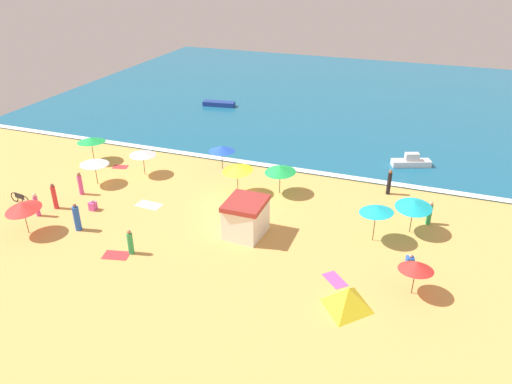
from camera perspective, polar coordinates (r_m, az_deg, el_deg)
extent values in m
plane|color=#E0A856|center=(33.90, -2.21, -1.02)|extent=(60.00, 60.00, 0.00)
cube|color=#196084|center=(58.98, 8.28, 11.10)|extent=(60.00, 44.00, 0.10)
cube|color=white|center=(39.16, 1.26, 3.17)|extent=(57.00, 0.70, 0.01)
cube|color=white|center=(29.58, -1.21, -3.28)|extent=(2.29, 2.63, 2.00)
cube|color=#A5332D|center=(29.02, -1.24, -1.32)|extent=(2.30, 2.70, 0.29)
cylinder|color=#4C3823|center=(31.23, 17.78, -2.81)|extent=(0.05, 0.05, 2.13)
cone|color=#19B7C6|center=(30.82, 18.01, -1.37)|extent=(2.39, 2.42, 0.67)
cylinder|color=#4C3823|center=(29.74, 13.71, -3.67)|extent=(0.05, 0.05, 2.26)
cone|color=#19B7C6|center=(29.26, 13.92, -1.99)|extent=(2.27, 2.24, 0.56)
cylinder|color=#4C3823|center=(38.40, -13.01, 3.39)|extent=(0.05, 0.05, 1.97)
cone|color=white|center=(38.09, -13.14, 4.53)|extent=(2.50, 2.49, 0.46)
cylinder|color=#4C3823|center=(37.80, -18.24, 2.24)|extent=(0.05, 0.05, 1.90)
cone|color=white|center=(37.48, -18.42, 3.37)|extent=(2.95, 2.96, 0.43)
cylinder|color=#4C3823|center=(42.03, -18.60, 4.75)|extent=(0.05, 0.05, 2.00)
cone|color=green|center=(41.73, -18.77, 5.83)|extent=(3.03, 3.04, 0.50)
cylinder|color=#4C3823|center=(38.52, -3.99, 4.02)|extent=(0.05, 0.05, 1.85)
cone|color=blue|center=(38.23, -4.02, 5.09)|extent=(2.37, 2.37, 0.45)
cylinder|color=#4C3823|center=(34.45, -2.16, 1.44)|extent=(0.05, 0.05, 2.13)
cone|color=yellow|center=(34.07, -2.19, 2.81)|extent=(3.03, 3.04, 0.64)
cylinder|color=#4C3823|center=(34.54, 2.81, 1.41)|extent=(0.05, 0.05, 2.03)
cone|color=green|center=(34.19, 2.84, 2.68)|extent=(3.15, 3.16, 0.60)
cylinder|color=#4C3823|center=(32.86, -25.39, -2.85)|extent=(0.05, 0.05, 1.99)
cone|color=red|center=(32.49, -25.67, -1.57)|extent=(2.85, 2.87, 0.67)
cylinder|color=#4C3823|center=(26.08, 18.03, -9.55)|extent=(0.05, 0.05, 1.90)
cone|color=red|center=(25.65, 18.27, -8.18)|extent=(2.29, 2.31, 0.64)
pyramid|color=yellow|center=(24.68, 10.69, -12.04)|extent=(2.06, 2.40, 1.11)
torus|color=black|center=(37.55, -26.43, -0.55)|extent=(0.72, 0.16, 0.72)
torus|color=black|center=(36.72, -25.39, -0.92)|extent=(0.72, 0.16, 0.72)
cube|color=black|center=(37.04, -25.98, -0.43)|extent=(0.88, 0.18, 0.36)
cylinder|color=black|center=(35.72, 15.31, 0.94)|extent=(0.29, 0.29, 1.61)
sphere|color=brown|center=(35.33, 15.49, 2.29)|extent=(0.27, 0.27, 0.27)
cube|color=#D84CA5|center=(34.38, -18.57, -1.57)|extent=(0.43, 0.43, 0.57)
sphere|color=beige|center=(34.21, -18.66, -1.02)|extent=(0.20, 0.20, 0.20)
cylinder|color=green|center=(28.88, -14.50, -5.86)|extent=(0.48, 0.48, 1.31)
sphere|color=#9E6B47|center=(28.48, -14.67, -4.57)|extent=(0.24, 0.24, 0.24)
cylinder|color=green|center=(32.71, 19.63, -2.48)|extent=(0.42, 0.42, 1.35)
sphere|color=#DBA884|center=(32.35, 19.84, -1.26)|extent=(0.26, 0.26, 0.26)
cylinder|color=blue|center=(32.08, -20.24, -2.93)|extent=(0.43, 0.43, 1.62)
sphere|color=brown|center=(31.66, -20.50, -1.50)|extent=(0.22, 0.22, 0.22)
cube|color=blue|center=(28.16, 17.55, -7.92)|extent=(0.50, 0.50, 0.76)
sphere|color=#DBA884|center=(27.91, 17.68, -7.12)|extent=(0.21, 0.21, 0.21)
cylinder|color=red|center=(35.25, -22.53, -0.59)|extent=(0.44, 0.44, 1.62)
sphere|color=brown|center=(34.87, -22.79, 0.74)|extent=(0.23, 0.23, 0.23)
cylinder|color=#D84CA5|center=(34.78, -24.29, -1.53)|extent=(0.40, 0.40, 1.40)
sphere|color=beige|center=(34.43, -24.55, -0.32)|extent=(0.27, 0.27, 0.27)
cylinder|color=#D84CA5|center=(36.64, -19.87, 0.78)|extent=(0.32, 0.32, 1.43)
sphere|color=#9E6B47|center=(36.30, -20.08, 1.96)|extent=(0.27, 0.27, 0.27)
cube|color=white|center=(34.10, -12.44, -1.50)|extent=(1.82, 1.12, 0.01)
cube|color=red|center=(29.26, -16.05, -7.13)|extent=(1.66, 1.24, 0.01)
cube|color=red|center=(40.55, -15.61, 2.84)|extent=(1.34, 1.03, 0.01)
cube|color=#D84CA5|center=(26.61, 9.23, -10.12)|extent=(1.58, 1.59, 0.01)
cube|color=white|center=(40.86, 17.69, 3.26)|extent=(3.17, 1.94, 0.49)
cube|color=silver|center=(40.66, 17.80, 3.96)|extent=(1.19, 0.89, 0.60)
cube|color=navy|center=(54.40, -4.36, 10.27)|extent=(3.58, 1.48, 0.49)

